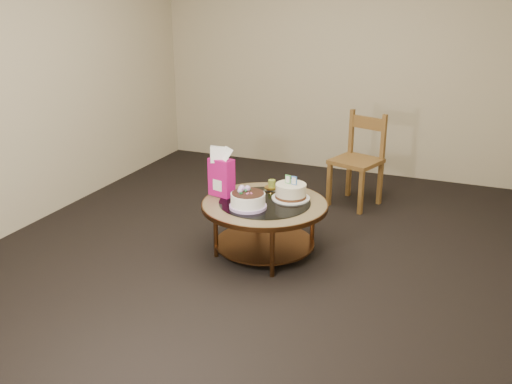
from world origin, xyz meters
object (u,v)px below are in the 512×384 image
at_px(gift_bag, 221,172).
at_px(coffee_table, 265,211).
at_px(dining_chair, 358,159).
at_px(cream_cake, 291,192).
at_px(decorated_cake, 248,201).

bearing_deg(gift_bag, coffee_table, 12.36).
bearing_deg(dining_chair, coffee_table, -88.47).
bearing_deg(coffee_table, dining_chair, 73.16).
bearing_deg(cream_cake, coffee_table, -126.88).
distance_m(decorated_cake, gift_bag, 0.39).
height_order(coffee_table, cream_cake, cream_cake).
height_order(decorated_cake, dining_chair, dining_chair).
bearing_deg(decorated_cake, cream_cake, 52.44).
distance_m(decorated_cake, dining_chair, 1.68).
relative_size(coffee_table, gift_bag, 2.52).
bearing_deg(dining_chair, gift_bag, -101.65).
distance_m(coffee_table, decorated_cake, 0.23).
bearing_deg(coffee_table, cream_cake, 41.50).
bearing_deg(decorated_cake, gift_bag, 150.06).
distance_m(coffee_table, dining_chair, 1.50).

